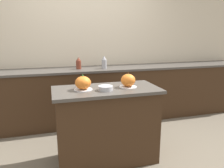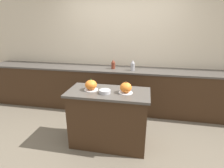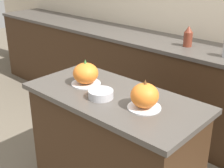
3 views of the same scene
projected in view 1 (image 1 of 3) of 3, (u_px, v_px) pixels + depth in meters
name	position (u px, v px, depth m)	size (l,w,h in m)	color
ground_plane	(107.00, 159.00, 2.68)	(12.00, 12.00, 0.00)	#665B4C
wall_back	(84.00, 48.00, 3.85)	(8.00, 0.06, 2.50)	beige
kitchen_island	(107.00, 125.00, 2.58)	(1.21, 0.59, 0.90)	#382314
back_counter	(89.00, 96.00, 3.71)	(6.00, 0.60, 0.94)	#382314
pumpkin_cake_left	(83.00, 83.00, 2.39)	(0.21, 0.21, 0.18)	silver
pumpkin_cake_right	(128.00, 81.00, 2.52)	(0.20, 0.20, 0.18)	silver
bottle_tall	(79.00, 63.00, 3.52)	(0.08, 0.08, 0.19)	maroon
bottle_short	(104.00, 62.00, 3.57)	(0.08, 0.08, 0.21)	#99999E
mixing_bowl	(106.00, 88.00, 2.38)	(0.16, 0.16, 0.05)	#ADADB2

